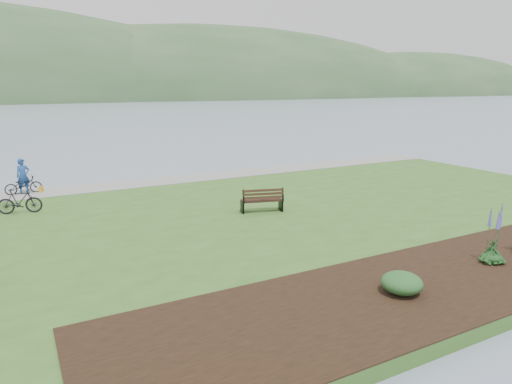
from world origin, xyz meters
TOP-DOWN VIEW (x-y plane):
  - ground at (0.00, 0.00)m, footprint 600.00×600.00m
  - lawn at (0.00, -2.00)m, footprint 34.00×20.00m
  - shoreline_path at (0.00, 6.90)m, footprint 34.00×2.20m
  - garden_bed at (3.00, -9.80)m, footprint 24.00×4.40m
  - far_hillside at (20.00, 170.00)m, footprint 580.00×80.00m
  - park_bench at (-0.23, -1.35)m, footprint 1.88×1.17m
  - person at (-9.06, 7.31)m, footprint 0.87×0.71m
  - bicycle_a at (-9.10, 7.20)m, footprint 0.78×1.76m
  - bicycle_b at (-9.35, 3.29)m, footprint 0.89×1.82m
  - pannier at (-8.32, 7.20)m, footprint 0.26×0.33m
  - echium_0 at (3.13, -9.69)m, footprint 0.62×0.62m
  - shrub_0 at (-0.84, -9.93)m, footprint 1.07×1.07m

SIDE VIEW (x-z plane):
  - ground at x=0.00m, z-range 0.00..0.00m
  - far_hillside at x=20.00m, z-range -19.00..19.00m
  - lawn at x=0.00m, z-range 0.00..0.40m
  - shoreline_path at x=0.00m, z-range 0.40..0.43m
  - garden_bed at x=3.00m, z-range 0.40..0.44m
  - pannier at x=-8.32m, z-range 0.40..0.71m
  - shrub_0 at x=-0.84m, z-range 0.44..0.98m
  - bicycle_a at x=-9.10m, z-range 0.40..1.29m
  - bicycle_b at x=-9.35m, z-range 0.40..1.46m
  - park_bench at x=-0.23m, z-range 0.40..1.49m
  - echium_0 at x=3.13m, z-range 0.20..2.07m
  - person at x=-9.06m, z-range 0.40..2.47m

